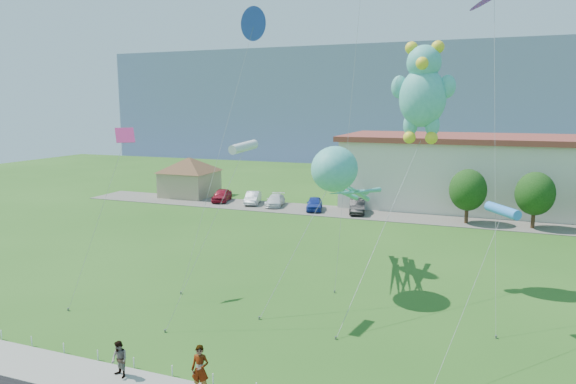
{
  "coord_description": "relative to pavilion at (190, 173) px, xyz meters",
  "views": [
    {
      "loc": [
        10.97,
        -18.81,
        11.58
      ],
      "look_at": [
        0.86,
        8.0,
        6.75
      ],
      "focal_mm": 32.0,
      "sensor_mm": 36.0,
      "label": 1
    }
  ],
  "objects": [
    {
      "name": "ground",
      "position": [
        24.0,
        -38.0,
        -3.02
      ],
      "size": [
        160.0,
        160.0,
        0.0
      ],
      "primitive_type": "plane",
      "color": "#265417",
      "rests_on": "ground"
    },
    {
      "name": "parking_strip",
      "position": [
        24.0,
        -3.0,
        -2.99
      ],
      "size": [
        70.0,
        6.0,
        0.06
      ],
      "primitive_type": "cube",
      "color": "#59544C",
      "rests_on": "ground"
    },
    {
      "name": "hill_ridge",
      "position": [
        24.0,
        82.0,
        9.48
      ],
      "size": [
        160.0,
        50.0,
        25.0
      ],
      "primitive_type": "cube",
      "color": "gray",
      "rests_on": "ground"
    },
    {
      "name": "pavilion",
      "position": [
        0.0,
        0.0,
        0.0
      ],
      "size": [
        9.2,
        9.2,
        5.0
      ],
      "color": "tan",
      "rests_on": "ground"
    },
    {
      "name": "rope_fence",
      "position": [
        24.0,
        -39.3,
        -2.77
      ],
      "size": [
        26.05,
        0.05,
        0.5
      ],
      "color": "white",
      "rests_on": "ground"
    },
    {
      "name": "tree_near",
      "position": [
        34.0,
        -4.0,
        0.36
      ],
      "size": [
        3.6,
        3.6,
        5.47
      ],
      "color": "#3F2B19",
      "rests_on": "ground"
    },
    {
      "name": "tree_mid",
      "position": [
        40.0,
        -4.0,
        0.36
      ],
      "size": [
        3.6,
        3.6,
        5.47
      ],
      "color": "#3F2B19",
      "rests_on": "ground"
    },
    {
      "name": "pedestrian_left",
      "position": [
        24.9,
        -40.14,
        -1.92
      ],
      "size": [
        0.8,
        0.59,
        2.01
      ],
      "primitive_type": "imported",
      "rotation": [
        0.0,
        0.0,
        0.16
      ],
      "color": "gray",
      "rests_on": "sidewalk"
    },
    {
      "name": "pedestrian_right",
      "position": [
        21.05,
        -40.29,
        -2.12
      ],
      "size": [
        0.93,
        0.83,
        1.6
      ],
      "primitive_type": "imported",
      "rotation": [
        0.0,
        0.0,
        -0.33
      ],
      "color": "gray",
      "rests_on": "sidewalk"
    },
    {
      "name": "parked_car_red",
      "position": [
        5.7,
        -2.04,
        -2.21
      ],
      "size": [
        2.71,
        4.68,
        1.5
      ],
      "primitive_type": "imported",
      "rotation": [
        0.0,
        0.0,
        0.23
      ],
      "color": "maroon",
      "rests_on": "parking_strip"
    },
    {
      "name": "parked_car_silver",
      "position": [
        9.88,
        -2.15,
        -2.25
      ],
      "size": [
        2.58,
        4.55,
        1.42
      ],
      "primitive_type": "imported",
      "rotation": [
        0.0,
        0.0,
        0.27
      ],
      "color": "silver",
      "rests_on": "parking_strip"
    },
    {
      "name": "parked_car_white",
      "position": [
        12.87,
        -2.39,
        -2.32
      ],
      "size": [
        2.61,
        4.7,
        1.29
      ],
      "primitive_type": "imported",
      "rotation": [
        0.0,
        0.0,
        0.19
      ],
      "color": "white",
      "rests_on": "parking_strip"
    },
    {
      "name": "parked_car_blue",
      "position": [
        17.9,
        -3.13,
        -2.25
      ],
      "size": [
        2.7,
        4.48,
        1.43
      ],
      "primitive_type": "imported",
      "rotation": [
        0.0,
        0.0,
        0.26
      ],
      "color": "#1B3399",
      "rests_on": "parking_strip"
    },
    {
      "name": "parked_car_black",
      "position": [
        22.75,
        -3.04,
        -2.21
      ],
      "size": [
        2.55,
        4.83,
        1.51
      ],
      "primitive_type": "imported",
      "rotation": [
        0.0,
        0.0,
        0.22
      ],
      "color": "black",
      "rests_on": "parking_strip"
    },
    {
      "name": "octopus_kite",
      "position": [
        26.71,
        -25.43,
        3.93
      ],
      "size": [
        4.04,
        13.06,
        9.18
      ],
      "color": "teal",
      "rests_on": "ground"
    },
    {
      "name": "teddy_bear_kite",
      "position": [
        31.33,
        -23.11,
        9.53
      ],
      "size": [
        4.66,
        11.58,
        15.54
      ],
      "color": "teal",
      "rests_on": "ground"
    },
    {
      "name": "small_kite_white",
      "position": [
        23.06,
        -32.02,
        6.3
      ],
      "size": [
        3.17,
        4.9,
        9.84
      ],
      "color": "silver",
      "rests_on": "ground"
    },
    {
      "name": "small_kite_purple",
      "position": [
        35.21,
        -22.48,
        14.66
      ],
      "size": [
        2.0,
        8.87,
        18.83
      ],
      "color": "purple",
      "rests_on": "ground"
    },
    {
      "name": "small_kite_cyan",
      "position": [
        36.13,
        -29.81,
        3.37
      ],
      "size": [
        2.93,
        9.34,
        6.89
      ],
      "color": "#3282E4",
      "rests_on": "ground"
    },
    {
      "name": "small_kite_pink",
      "position": [
        14.49,
        -31.43,
        5.76
      ],
      "size": [
        1.93,
        4.96,
        10.25
      ],
      "color": "#DB3075",
      "rests_on": "ground"
    },
    {
      "name": "small_kite_blue",
      "position": [
        19.15,
        -22.18,
        13.89
      ],
      "size": [
        2.13,
        9.47,
        18.04
      ],
      "color": "blue",
      "rests_on": "ground"
    }
  ]
}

